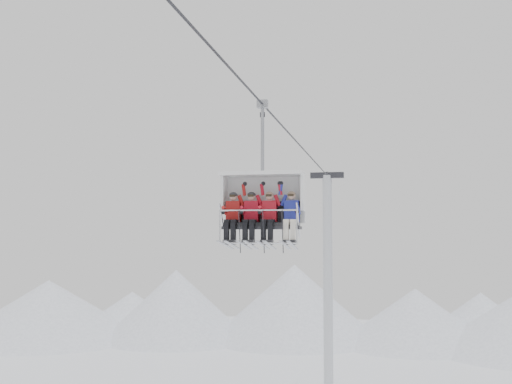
% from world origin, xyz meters
% --- Properties ---
extents(ridgeline, '(72.00, 21.00, 7.00)m').
position_xyz_m(ridgeline, '(-1.58, 42.05, 2.84)').
color(ridgeline, white).
rests_on(ridgeline, ground).
extents(lift_tower_right, '(2.00, 1.80, 13.48)m').
position_xyz_m(lift_tower_right, '(0.00, 22.00, 5.78)').
color(lift_tower_right, silver).
rests_on(lift_tower_right, ground).
extents(haul_cable, '(0.06, 50.00, 0.06)m').
position_xyz_m(haul_cable, '(0.00, 0.00, 13.30)').
color(haul_cable, '#2A2A2F').
rests_on(haul_cable, lift_tower_left).
extents(chairlift_carrier, '(2.27, 1.17, 3.98)m').
position_xyz_m(chairlift_carrier, '(0.00, 1.04, 10.65)').
color(chairlift_carrier, black).
rests_on(chairlift_carrier, haul_cable).
extents(skier_far_left, '(0.39, 1.69, 1.56)m').
position_xyz_m(skier_far_left, '(-0.80, 0.73, 10.19)').
color(skier_far_left, '#A61716').
rests_on(skier_far_left, chairlift_carrier).
extents(skier_center_left, '(0.39, 1.69, 1.56)m').
position_xyz_m(skier_center_left, '(-0.29, 0.73, 10.19)').
color(skier_center_left, '#AF1020').
rests_on(skier_center_left, chairlift_carrier).
extents(skier_center_right, '(0.39, 1.69, 1.56)m').
position_xyz_m(skier_center_right, '(0.21, 0.73, 10.19)').
color(skier_center_right, '#B41421').
rests_on(skier_center_right, chairlift_carrier).
extents(skier_far_right, '(0.39, 1.69, 1.56)m').
position_xyz_m(skier_far_right, '(0.82, 0.73, 10.19)').
color(skier_far_right, '#232B9A').
rests_on(skier_far_right, chairlift_carrier).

